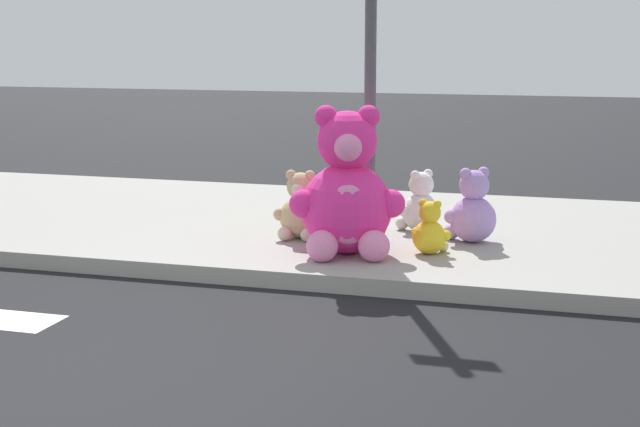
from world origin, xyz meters
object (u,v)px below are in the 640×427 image
object	(u,v)px
plush_pink_large	(347,195)
plush_yellow	(430,232)
plush_lavender	(472,212)
plush_white	(420,206)
sign_pole	(370,63)
plush_tan	(300,211)
plush_red	(349,198)
plush_brown	(316,208)

from	to	relation	value
plush_pink_large	plush_yellow	xyz separation A→B (m)	(0.72, 0.23, -0.34)
plush_lavender	plush_white	world-z (taller)	plush_lavender
sign_pole	plush_white	bearing A→B (deg)	58.13
plush_pink_large	plush_lavender	world-z (taller)	plush_pink_large
sign_pole	plush_lavender	world-z (taller)	sign_pole
sign_pole	plush_lavender	xyz separation A→B (m)	(0.95, 0.25, -1.41)
sign_pole	plush_yellow	bearing A→B (deg)	-28.85
sign_pole	plush_tan	bearing A→B (deg)	-173.51
plush_lavender	plush_tan	bearing A→B (deg)	-168.62
plush_tan	plush_red	bearing A→B (deg)	75.72
sign_pole	plush_pink_large	world-z (taller)	sign_pole
sign_pole	plush_red	size ratio (longest dim) A/B	5.01
plush_brown	plush_yellow	xyz separation A→B (m)	(1.31, -0.77, -0.02)
plush_tan	plush_lavender	bearing A→B (deg)	11.38
plush_brown	plush_lavender	bearing A→B (deg)	-5.71
sign_pole	plush_red	world-z (taller)	sign_pole
plush_pink_large	plush_brown	size ratio (longest dim) A/B	2.45
plush_brown	plush_yellow	distance (m)	1.52
plush_tan	plush_red	distance (m)	0.99
sign_pole	plush_brown	world-z (taller)	sign_pole
plush_lavender	plush_yellow	world-z (taller)	plush_lavender
plush_brown	plush_red	bearing A→B (deg)	64.61
plush_lavender	plush_white	distance (m)	0.68
plush_red	sign_pole	bearing A→B (deg)	-64.36
sign_pole	plush_yellow	distance (m)	1.67
plush_tan	sign_pole	bearing A→B (deg)	6.49
plush_lavender	sign_pole	bearing A→B (deg)	-165.27
plush_pink_large	plush_tan	xyz separation A→B (m)	(-0.61, 0.51, -0.27)
sign_pole	plush_pink_large	xyz separation A→B (m)	(-0.06, -0.59, -1.16)
plush_brown	plush_white	distance (m)	1.05
plush_tan	plush_lavender	xyz separation A→B (m)	(1.62, 0.33, 0.02)
plush_tan	plush_red	world-z (taller)	plush_tan
plush_brown	plush_yellow	size ratio (longest dim) A/B	1.09
plush_tan	plush_white	world-z (taller)	plush_tan
plush_white	plush_yellow	size ratio (longest dim) A/B	1.25
plush_tan	plush_lavender	size ratio (longest dim) A/B	0.93
sign_pole	plush_tan	world-z (taller)	sign_pole
sign_pole	plush_lavender	bearing A→B (deg)	14.73
plush_brown	plush_tan	world-z (taller)	plush_tan
plush_red	plush_yellow	xyz separation A→B (m)	(1.08, -1.25, -0.06)
plush_lavender	plush_red	xyz separation A→B (m)	(-1.38, 0.64, -0.03)
plush_pink_large	plush_white	xyz separation A→B (m)	(0.44, 1.20, -0.29)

